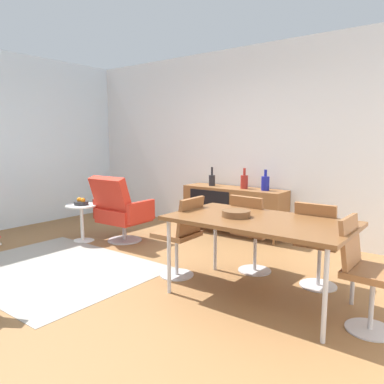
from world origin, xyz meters
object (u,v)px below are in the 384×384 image
fruit_bowl (81,202)px  vase_sculptural_dark (244,181)px  vase_cobalt (212,180)px  dining_chair_back_right (318,241)px  vase_ceramic_small (265,183)px  sideboard (234,206)px  dining_table (259,223)px  dining_chair_near_window (181,233)px  dining_chair_far_end (365,269)px  side_table_round (82,219)px  lounge_chair_red (120,209)px  dining_chair_back_left (253,230)px  wooden_bowl_on_table (236,214)px

fruit_bowl → vase_sculptural_dark: bearing=43.2°
vase_cobalt → dining_chair_back_right: (2.10, -1.28, -0.35)m
vase_sculptural_dark → vase_ceramic_small: (0.34, 0.00, 0.00)m
sideboard → vase_sculptural_dark: bearing=0.6°
vase_sculptural_dark → vase_ceramic_small: bearing=0.0°
dining_table → dining_chair_near_window: bearing=179.9°
dining_chair_near_window → dining_chair_far_end: 1.78m
dining_chair_near_window → side_table_round: size_ratio=1.65×
fruit_bowl → vase_ceramic_small: bearing=38.1°
sideboard → dining_chair_back_right: bearing=-36.9°
vase_cobalt → sideboard: bearing=-0.3°
vase_ceramic_small → lounge_chair_red: (-1.57, -1.31, -0.36)m
vase_cobalt → vase_ceramic_small: size_ratio=0.98×
vase_cobalt → dining_chair_far_end: vase_cobalt is taller
dining_chair_back_left → fruit_bowl: size_ratio=4.28×
wooden_bowl_on_table → lounge_chair_red: lounge_chair_red is taller
dining_table → fruit_bowl: (-2.89, 0.24, -0.14)m
wooden_bowl_on_table → vase_ceramic_small: bearing=108.6°
dining_table → fruit_bowl: dining_table is taller
vase_sculptural_dark → lounge_chair_red: bearing=-133.2°
vase_sculptural_dark → side_table_round: (-1.71, -1.61, -0.51)m
vase_sculptural_dark → side_table_round: bearing=-136.8°
vase_ceramic_small → dining_table: (0.84, -1.84, -0.13)m
dining_chair_near_window → dining_chair_back_right: bearing=24.2°
side_table_round → wooden_bowl_on_table: bearing=-6.1°
vase_ceramic_small → vase_sculptural_dark: bearing=-180.0°
vase_ceramic_small → dining_chair_far_end: size_ratio=0.35×
dining_chair_near_window → dining_chair_back_left: bearing=46.2°
dining_chair_near_window → side_table_round: dining_chair_near_window is taller
dining_chair_near_window → dining_chair_far_end: bearing=-0.0°
dining_chair_far_end → dining_table: bearing=-179.9°
dining_chair_far_end → dining_chair_back_left: bearing=155.8°
dining_table → dining_chair_far_end: size_ratio=1.87×
vase_ceramic_small → lounge_chair_red: size_ratio=0.31×
dining_chair_back_right → lounge_chair_red: 2.76m
sideboard → wooden_bowl_on_table: 2.24m
wooden_bowl_on_table → dining_chair_back_left: (-0.15, 0.61, -0.30)m
wooden_bowl_on_table → vase_cobalt: bearing=129.3°
lounge_chair_red → fruit_bowl: lounge_chair_red is taller
dining_chair_back_right → dining_chair_back_left: same height
dining_chair_far_end → lounge_chair_red: size_ratio=0.90×
sideboard → vase_ceramic_small: vase_ceramic_small is taller
vase_ceramic_small → fruit_bowl: 2.62m
lounge_chair_red → sideboard: bearing=51.1°
dining_chair_far_end → dining_chair_back_left: size_ratio=1.00×
dining_chair_far_end → dining_chair_back_left: (-1.24, 0.56, 0.00)m
dining_chair_back_left → side_table_round: size_ratio=1.65×
vase_cobalt → fruit_bowl: vase_cobalt is taller
vase_ceramic_small → dining_chair_far_end: bearing=-46.8°
dining_chair_near_window → dining_chair_far_end: (1.78, -0.00, 0.00)m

